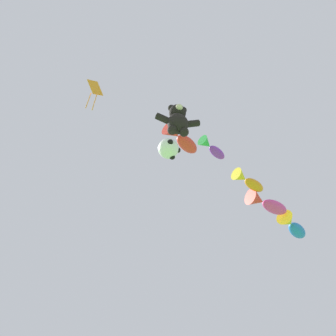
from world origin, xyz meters
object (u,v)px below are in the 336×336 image
teddy_bear_kite (178,120)px  fish_kite_tangerine (247,181)px  soccer_ball_kite (169,149)px  fish_kite_crimson (180,138)px  fish_kite_violet (212,148)px  fish_kite_cobalt (292,226)px  fish_kite_magenta (266,203)px  diamond_kite (94,91)px

teddy_bear_kite → fish_kite_tangerine: (4.55, 4.16, 1.92)m
soccer_ball_kite → fish_kite_crimson: size_ratio=0.40×
fish_kite_crimson → fish_kite_violet: size_ratio=1.20×
fish_kite_crimson → fish_kite_cobalt: 8.48m
soccer_ball_kite → fish_kite_cobalt: 10.93m
fish_kite_violet → fish_kite_cobalt: 6.74m
fish_kite_crimson → fish_kite_magenta: fish_kite_crimson is taller
soccer_ball_kite → fish_kite_violet: (2.68, 2.75, 4.06)m
fish_kite_cobalt → diamond_kite: size_ratio=1.06×
fish_kite_cobalt → diamond_kite: bearing=-150.3°
fish_kite_magenta → teddy_bear_kite: bearing=-138.0°
teddy_bear_kite → diamond_kite: (-3.27, 0.17, 1.31)m
fish_kite_tangerine → fish_kite_magenta: fish_kite_tangerine is taller
teddy_bear_kite → diamond_kite: bearing=177.0°
fish_kite_magenta → diamond_kite: size_ratio=1.22×
fish_kite_violet → teddy_bear_kite: bearing=-129.4°
fish_kite_crimson → fish_kite_magenta: bearing=30.7°
teddy_bear_kite → fish_kite_tangerine: 6.46m
fish_kite_tangerine → fish_kite_cobalt: (3.37, 2.38, -0.39)m
fish_kite_violet → fish_kite_magenta: bearing=34.6°
soccer_ball_kite → fish_kite_violet: fish_kite_violet is taller
fish_kite_magenta → fish_kite_crimson: bearing=-149.3°
teddy_bear_kite → fish_kite_magenta: bearing=42.0°
fish_kite_magenta → fish_kite_cobalt: bearing=31.4°
fish_kite_cobalt → soccer_ball_kite: bearing=-142.0°
diamond_kite → soccer_ball_kite: bearing=-1.2°
fish_kite_violet → fish_kite_crimson: bearing=-158.8°
fish_kite_crimson → diamond_kite: bearing=-152.7°
diamond_kite → fish_kite_crimson: bearing=27.3°
teddy_bear_kite → fish_kite_tangerine: fish_kite_tangerine is taller
fish_kite_crimson → fish_kite_cobalt: fish_kite_crimson is taller
fish_kite_crimson → teddy_bear_kite: bearing=-106.3°
fish_kite_tangerine → fish_kite_magenta: bearing=40.2°
fish_kite_tangerine → fish_kite_cobalt: fish_kite_tangerine is taller
soccer_ball_kite → fish_kite_magenta: 8.82m
soccer_ball_kite → fish_kite_crimson: 4.21m
teddy_bear_kite → fish_kite_cobalt: bearing=39.6°
fish_kite_crimson → diamond_kite: 4.44m
fish_kite_violet → diamond_kite: (-5.62, -2.69, -1.11)m
teddy_bear_kite → fish_kite_cobalt: size_ratio=0.79×
fish_kite_violet → fish_kite_tangerine: bearing=30.7°
teddy_bear_kite → soccer_ball_kite: bearing=161.4°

